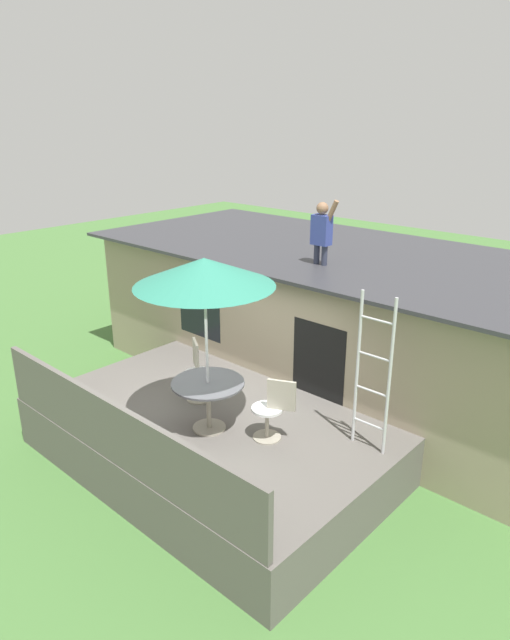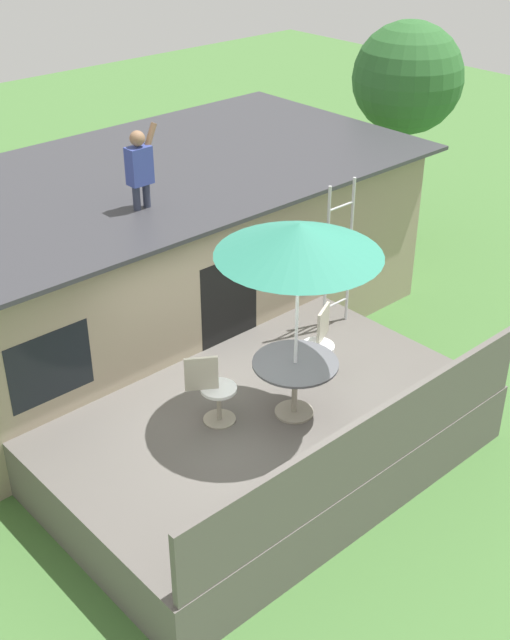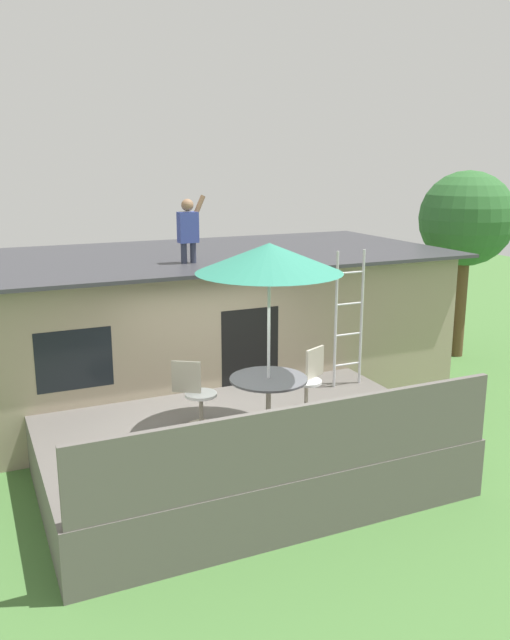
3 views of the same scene
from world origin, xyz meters
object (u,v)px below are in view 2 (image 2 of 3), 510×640
Objects in this scene: patio_umbrella at (299,239)px; patio_chair_right at (319,344)px; patio_table at (295,373)px; person_figure at (140,164)px; step_ladder at (338,256)px; backyard_tree at (408,80)px; patio_chair_left at (213,390)px.

patio_umbrella reaches higher than patio_chair_right.
patio_chair_right reaches higher than patio_table.
person_figure is at bearing -93.25° from patio_chair_right.
backyard_tree reaches higher than step_ladder.
patio_umbrella reaches higher than step_ladder.
patio_umbrella is 0.61× the size of backyard_tree.
patio_table is 1.13× the size of patio_chair_left.
step_ladder reaches higher than patio_chair_left.
patio_table is 1.01m from patio_chair_left.
patio_chair_right is (0.98, -2.38, -2.05)m from person_figure.
person_figure is 3.12m from patio_chair_left.
patio_umbrella is at bearing 0.00° from patio_chair_left.
patio_umbrella reaches higher than patio_chair_left.
step_ladder is 1.98× the size of person_figure.
step_ladder is (1.95, 1.14, 0.51)m from patio_table.
step_ladder is at bearing 30.29° from patio_table.
person_figure is 0.27× the size of backyard_tree.
step_ladder is 2.39× the size of patio_chair_left.
patio_table is 2.32m from step_ladder.
patio_chair_left is at bearing -167.99° from step_ladder.
backyard_tree is (5.73, 3.36, 1.83)m from patio_chair_right.
patio_chair_left is at bearing -156.52° from backyard_tree.
patio_chair_right is at bearing -149.61° from backyard_tree.
patio_umbrella is 1.15× the size of step_ladder.
patio_umbrella is at bearing -149.71° from step_ladder.
patio_chair_left is 8.30m from backyard_tree.
step_ladder is 1.47m from patio_chair_right.
patio_umbrella is at bearing -0.00° from patio_chair_right.
person_figure reaches higher than step_ladder.
patio_umbrella is 2.14m from patio_chair_left.
backyard_tree reaches higher than patio_umbrella.
backyard_tree is at bearing -175.32° from patio_chair_right.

